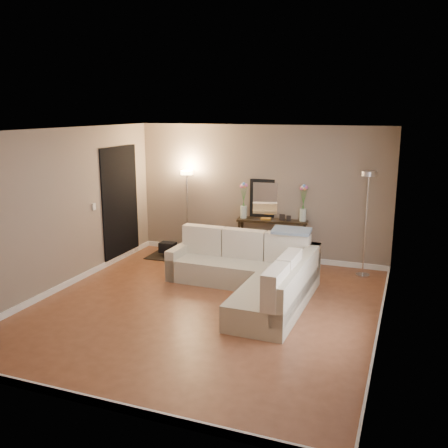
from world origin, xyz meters
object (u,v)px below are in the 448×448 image
(console_table, at_px, (268,237))
(floor_lamp_unlit, at_px, (367,203))
(sectional_sofa, at_px, (254,273))
(floor_lamp_lit, at_px, (187,195))

(console_table, bearing_deg, floor_lamp_unlit, -8.76)
(sectional_sofa, relative_size, floor_lamp_lit, 1.48)
(floor_lamp_lit, relative_size, floor_lamp_unlit, 0.91)
(sectional_sofa, xyz_separation_m, console_table, (-0.26, 1.76, 0.14))
(console_table, height_order, floor_lamp_unlit, floor_lamp_unlit)
(sectional_sofa, bearing_deg, floor_lamp_unlit, 43.39)
(console_table, xyz_separation_m, floor_lamp_unlit, (1.83, -0.28, 0.85))
(sectional_sofa, xyz_separation_m, floor_lamp_lit, (-1.96, 1.73, 0.87))
(sectional_sofa, height_order, floor_lamp_unlit, floor_lamp_unlit)
(floor_lamp_lit, bearing_deg, sectional_sofa, -41.48)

